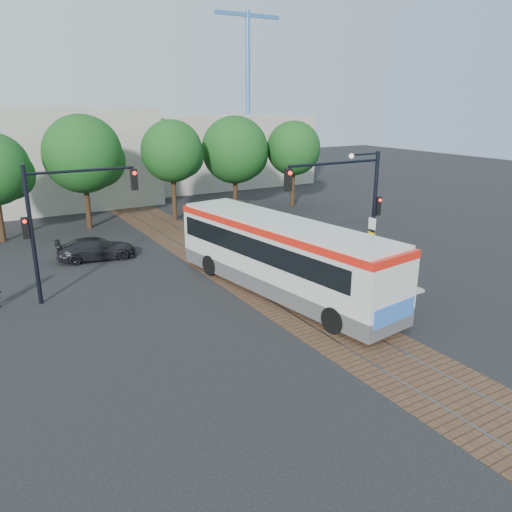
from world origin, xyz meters
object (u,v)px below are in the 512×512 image
at_px(city_bus, 280,253).
at_px(signal_pole_main, 355,198).
at_px(traffic_island, 367,273).
at_px(parked_car, 96,249).
at_px(signal_pole_left, 58,213).

distance_m(city_bus, signal_pole_main, 4.37).
xyz_separation_m(traffic_island, parked_car, (-10.66, 10.13, 0.28)).
distance_m(traffic_island, signal_pole_left, 14.50).
height_order(city_bus, signal_pole_left, signal_pole_left).
xyz_separation_m(traffic_island, signal_pole_left, (-13.19, 4.89, 3.54)).
height_order(city_bus, traffic_island, city_bus).
relative_size(city_bus, parked_car, 3.03).
distance_m(city_bus, signal_pole_left, 9.71).
height_order(signal_pole_left, parked_car, signal_pole_left).
relative_size(traffic_island, signal_pole_main, 0.87).
xyz_separation_m(city_bus, signal_pole_left, (-8.58, 4.09, 2.00)).
xyz_separation_m(traffic_island, signal_pole_main, (-0.96, 0.09, 3.83)).
bearing_deg(parked_car, signal_pole_left, 161.92).
bearing_deg(signal_pole_left, city_bus, -25.50).
height_order(traffic_island, parked_car, parked_car).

